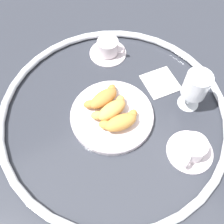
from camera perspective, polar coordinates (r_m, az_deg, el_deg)
ground_plane at (r=0.80m, az=0.40°, el=-0.33°), size 2.20×2.20×0.00m
table_chrome_rim at (r=0.79m, az=0.40°, el=0.10°), size 0.73×0.73×0.02m
pastry_plate at (r=0.79m, az=0.00°, el=-0.70°), size 0.26×0.26×0.02m
croissant_large at (r=0.74m, az=1.92°, el=-2.24°), size 0.14×0.07×0.04m
croissant_small at (r=0.76m, az=-0.15°, el=0.55°), size 0.14×0.08×0.04m
croissant_extra at (r=0.79m, az=-2.05°, el=3.21°), size 0.13×0.08×0.04m
coffee_cup_near at (r=0.94m, az=-0.87°, el=14.26°), size 0.14×0.14×0.06m
coffee_cup_far at (r=0.76m, az=17.66°, el=-8.00°), size 0.14×0.14×0.06m
juice_glass_left at (r=0.79m, az=18.54°, el=5.55°), size 0.08×0.08×0.14m
folded_napkin at (r=0.88m, az=10.99°, el=6.67°), size 0.12×0.12×0.01m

